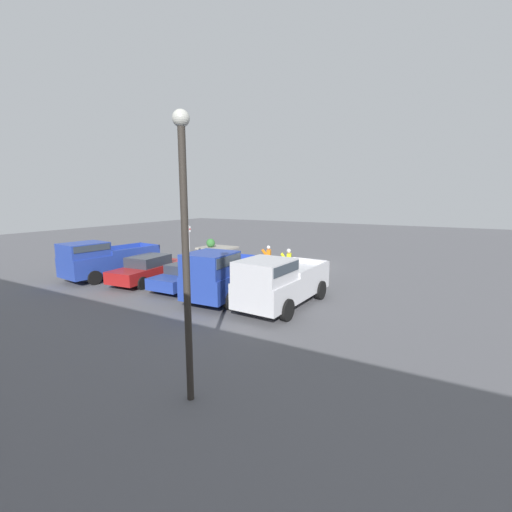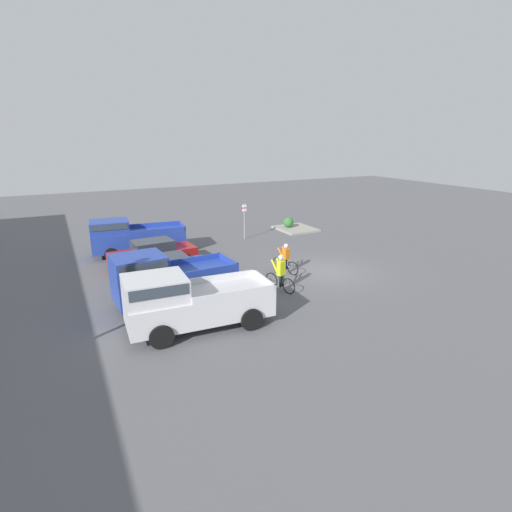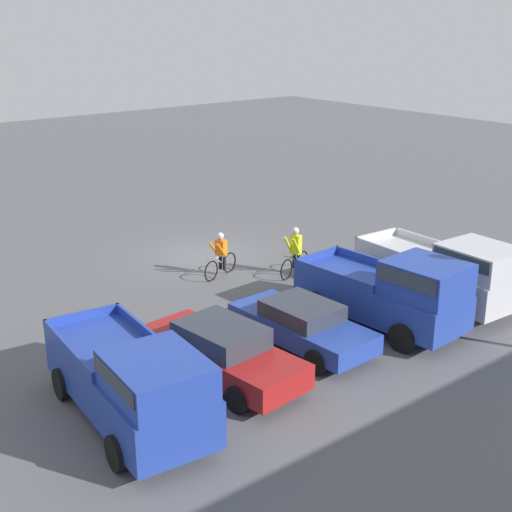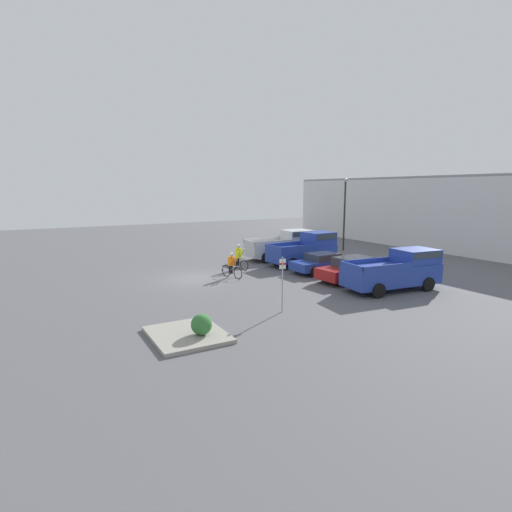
{
  "view_description": "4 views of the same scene",
  "coord_description": "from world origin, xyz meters",
  "px_view_note": "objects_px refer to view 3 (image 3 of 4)",
  "views": [
    {
      "loc": [
        -9.18,
        21.36,
        4.67
      ],
      "look_at": [
        0.73,
        3.87,
        1.2
      ],
      "focal_mm": 24.0,
      "sensor_mm": 36.0,
      "label": 1
    },
    {
      "loc": [
        -16.47,
        12.58,
        7.03
      ],
      "look_at": [
        0.73,
        3.87,
        1.2
      ],
      "focal_mm": 28.0,
      "sensor_mm": 36.0,
      "label": 2
    },
    {
      "loc": [
        14.78,
        21.2,
        8.8
      ],
      "look_at": [
        0.73,
        3.87,
        1.2
      ],
      "focal_mm": 50.0,
      "sensor_mm": 36.0,
      "label": 3
    },
    {
      "loc": [
        23.0,
        -8.68,
        5.52
      ],
      "look_at": [
        0.73,
        3.87,
        1.2
      ],
      "focal_mm": 28.0,
      "sensor_mm": 36.0,
      "label": 4
    }
  ],
  "objects_px": {
    "cyclist_1": "(295,251)",
    "pickup_truck_1": "(393,291)",
    "sedan_1": "(221,351)",
    "pickup_truck_0": "(447,270)",
    "sedan_0": "(302,324)",
    "pickup_truck_2": "(134,381)",
    "cyclist_0": "(221,255)"
  },
  "relations": [
    {
      "from": "pickup_truck_2",
      "to": "cyclist_1",
      "type": "xyz_separation_m",
      "value": [
        -9.35,
        -5.07,
        -0.26
      ]
    },
    {
      "from": "sedan_0",
      "to": "cyclist_1",
      "type": "relative_size",
      "value": 2.46
    },
    {
      "from": "pickup_truck_1",
      "to": "cyclist_0",
      "type": "distance_m",
      "value": 6.89
    },
    {
      "from": "pickup_truck_0",
      "to": "pickup_truck_2",
      "type": "relative_size",
      "value": 0.98
    },
    {
      "from": "cyclist_1",
      "to": "pickup_truck_1",
      "type": "bearing_deg",
      "value": 80.38
    },
    {
      "from": "cyclist_1",
      "to": "sedan_0",
      "type": "bearing_deg",
      "value": 49.86
    },
    {
      "from": "pickup_truck_0",
      "to": "cyclist_0",
      "type": "distance_m",
      "value": 7.73
    },
    {
      "from": "cyclist_0",
      "to": "sedan_1",
      "type": "bearing_deg",
      "value": 53.8
    },
    {
      "from": "sedan_0",
      "to": "pickup_truck_2",
      "type": "distance_m",
      "value": 5.7
    },
    {
      "from": "sedan_1",
      "to": "cyclist_1",
      "type": "relative_size",
      "value": 2.72
    },
    {
      "from": "pickup_truck_0",
      "to": "cyclist_0",
      "type": "xyz_separation_m",
      "value": [
        3.98,
        -6.61,
        -0.38
      ]
    },
    {
      "from": "pickup_truck_1",
      "to": "pickup_truck_2",
      "type": "bearing_deg",
      "value": -0.97
    },
    {
      "from": "pickup_truck_0",
      "to": "cyclist_0",
      "type": "bearing_deg",
      "value": -58.95
    },
    {
      "from": "sedan_0",
      "to": "cyclist_1",
      "type": "bearing_deg",
      "value": -130.14
    },
    {
      "from": "sedan_0",
      "to": "cyclist_0",
      "type": "relative_size",
      "value": 2.51
    },
    {
      "from": "pickup_truck_0",
      "to": "pickup_truck_2",
      "type": "distance_m",
      "value": 11.22
    },
    {
      "from": "pickup_truck_1",
      "to": "cyclist_1",
      "type": "relative_size",
      "value": 2.94
    },
    {
      "from": "sedan_0",
      "to": "sedan_1",
      "type": "bearing_deg",
      "value": 1.11
    },
    {
      "from": "pickup_truck_1",
      "to": "sedan_1",
      "type": "height_order",
      "value": "pickup_truck_1"
    },
    {
      "from": "pickup_truck_2",
      "to": "cyclist_0",
      "type": "height_order",
      "value": "pickup_truck_2"
    },
    {
      "from": "cyclist_1",
      "to": "pickup_truck_0",
      "type": "bearing_deg",
      "value": 110.22
    },
    {
      "from": "pickup_truck_1",
      "to": "sedan_0",
      "type": "xyz_separation_m",
      "value": [
        2.83,
        -0.81,
        -0.53
      ]
    },
    {
      "from": "pickup_truck_1",
      "to": "sedan_1",
      "type": "bearing_deg",
      "value": -7.68
    },
    {
      "from": "pickup_truck_1",
      "to": "cyclist_0",
      "type": "relative_size",
      "value": 3.0
    },
    {
      "from": "pickup_truck_2",
      "to": "cyclist_1",
      "type": "height_order",
      "value": "pickup_truck_2"
    },
    {
      "from": "pickup_truck_0",
      "to": "sedan_0",
      "type": "xyz_separation_m",
      "value": [
        5.58,
        -0.66,
        -0.5
      ]
    },
    {
      "from": "cyclist_0",
      "to": "cyclist_1",
      "type": "height_order",
      "value": "cyclist_1"
    },
    {
      "from": "pickup_truck_0",
      "to": "sedan_0",
      "type": "relative_size",
      "value": 1.25
    },
    {
      "from": "pickup_truck_1",
      "to": "cyclist_1",
      "type": "bearing_deg",
      "value": -99.62
    },
    {
      "from": "pickup_truck_2",
      "to": "cyclist_0",
      "type": "relative_size",
      "value": 3.21
    },
    {
      "from": "sedan_1",
      "to": "cyclist_1",
      "type": "distance_m",
      "value": 7.89
    },
    {
      "from": "pickup_truck_2",
      "to": "cyclist_0",
      "type": "bearing_deg",
      "value": -137.55
    }
  ]
}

